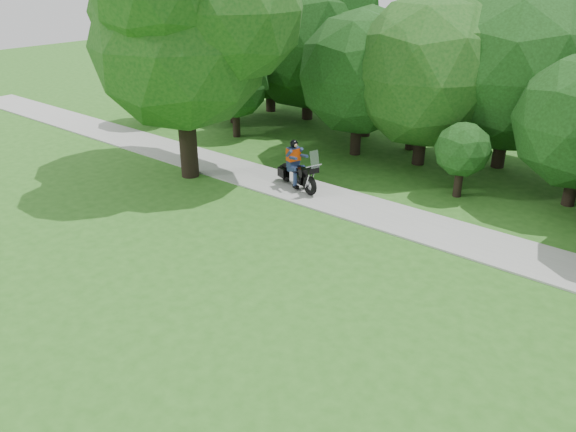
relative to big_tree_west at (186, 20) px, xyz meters
The scene contains 5 objects.
ground 13.82m from the big_tree_west, 33.03° to the right, with size 100.00×100.00×0.00m, color #2C631C.
walkway 12.05m from the big_tree_west, ahead, with size 60.00×2.20×0.06m, color #989893.
tree_line 12.92m from the big_tree_west, 38.52° to the left, with size 38.91×11.70×7.77m.
big_tree_west is the anchor object (origin of this frame).
touring_motorcycle 6.59m from the big_tree_west, 16.78° to the left, with size 2.25×1.22×1.77m.
Camera 1 is at (5.52, -7.06, 7.69)m, focal length 35.00 mm.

